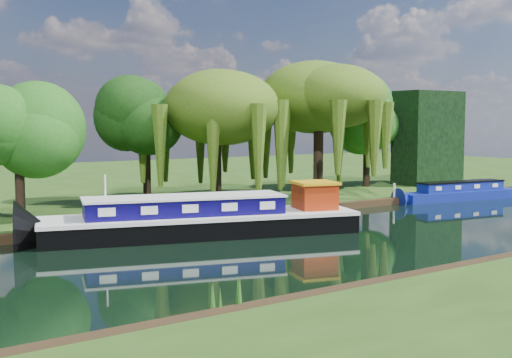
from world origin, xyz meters
TOP-DOWN VIEW (x-y plane):
  - ground at (0.00, 0.00)m, footprint 120.00×120.00m
  - far_bank at (0.00, 34.00)m, footprint 120.00×52.00m
  - dutch_barge at (-8.61, 4.78)m, footprint 16.50×8.03m
  - narrowboat at (14.74, 7.10)m, footprint 10.57×3.31m
  - red_dinghy at (-8.88, 4.98)m, footprint 3.28×2.46m
  - willow_left at (-2.28, 14.20)m, footprint 7.08×7.08m
  - willow_right at (4.61, 11.58)m, footprint 7.27×7.27m
  - tree_far_left at (-16.02, 11.53)m, footprint 4.53×4.53m
  - tree_far_mid at (-6.05, 17.26)m, footprint 4.74×4.74m
  - tree_far_right at (13.05, 15.40)m, footprint 4.92×4.92m
  - conifer_hedge at (19.00, 14.00)m, footprint 6.00×3.00m
  - lamppost at (0.50, 10.50)m, footprint 0.36×0.36m
  - mooring_posts at (-0.50, 8.40)m, footprint 19.16×0.16m

SIDE VIEW (x-z plane):
  - ground at x=0.00m, z-range 0.00..0.00m
  - red_dinghy at x=-8.88m, z-range -0.32..0.32m
  - far_bank at x=0.00m, z-range 0.00..0.45m
  - narrowboat at x=14.74m, z-range -0.22..1.30m
  - dutch_barge at x=-8.61m, z-range -0.86..2.55m
  - mooring_posts at x=-0.50m, z-range 0.45..1.45m
  - lamppost at x=0.50m, z-range 1.14..3.70m
  - conifer_hedge at x=19.00m, z-range 0.45..8.45m
  - tree_far_left at x=-16.02m, z-range 1.81..9.10m
  - tree_far_mid at x=-6.05m, z-range 1.93..9.68m
  - tree_far_right at x=13.05m, z-range 1.96..10.01m
  - willow_left at x=-2.28m, z-range 2.37..10.85m
  - willow_right at x=4.61m, z-range 2.48..11.34m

